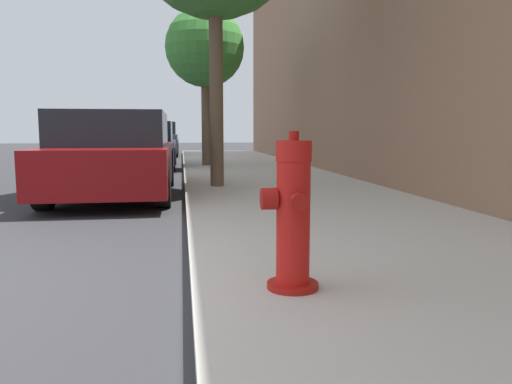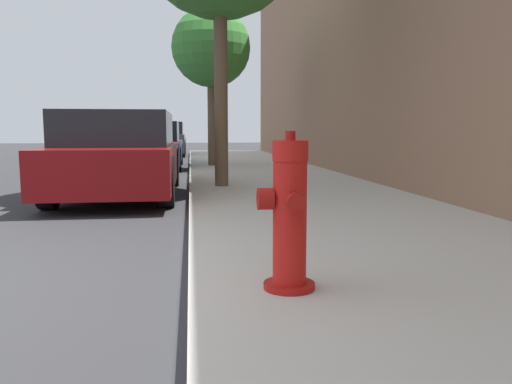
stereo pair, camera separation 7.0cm
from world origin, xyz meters
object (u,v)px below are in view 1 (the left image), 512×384
(fire_hydrant, at_px, (292,217))
(parked_car_near, at_px, (116,155))
(parked_car_mid, at_px, (141,146))
(parked_car_far, at_px, (155,139))
(street_tree_far, at_px, (205,48))

(fire_hydrant, height_order, parked_car_near, parked_car_near)
(parked_car_mid, bearing_deg, parked_car_far, 89.56)
(parked_car_near, height_order, parked_car_mid, parked_car_near)
(fire_hydrant, relative_size, parked_car_near, 0.22)
(street_tree_far, bearing_deg, fire_hydrant, -90.11)
(parked_car_near, bearing_deg, parked_car_far, 90.12)
(parked_car_far, height_order, street_tree_far, street_tree_far)
(parked_car_mid, height_order, parked_car_far, parked_car_far)
(parked_car_near, bearing_deg, fire_hydrant, -72.64)
(parked_car_near, distance_m, street_tree_far, 6.13)
(parked_car_mid, distance_m, street_tree_far, 3.17)
(street_tree_far, bearing_deg, parked_car_far, 102.90)
(fire_hydrant, xyz_separation_m, street_tree_far, (0.02, 10.63, 2.63))
(parked_car_far, distance_m, street_tree_far, 8.03)
(parked_car_far, bearing_deg, parked_car_near, -89.88)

